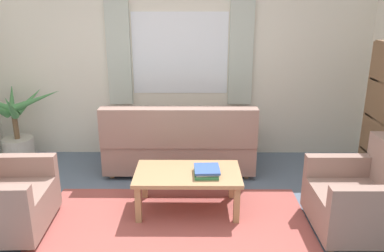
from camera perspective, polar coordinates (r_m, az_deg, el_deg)
ground_plane at (r=3.81m, az=-2.76°, el=-16.22°), size 6.24×6.24×0.00m
wall_back at (r=5.48m, az=-1.73°, el=9.10°), size 5.32×0.12×2.60m
window_with_curtains at (r=5.37m, az=-1.78°, el=10.55°), size 1.98×0.07×1.40m
area_rug at (r=3.81m, az=-2.76°, el=-16.15°), size 2.70×1.99×0.01m
couch at (r=5.04m, az=-1.83°, el=-2.66°), size 1.90×0.82×0.92m
armchair_right at (r=4.09m, az=23.80°, el=-9.59°), size 0.83×0.85×0.88m
coffee_table at (r=4.09m, az=-0.63°, el=-7.49°), size 1.10×0.64×0.44m
book_stack_on_table at (r=4.00m, az=2.14°, el=-6.65°), size 0.27×0.29×0.07m
potted_plant at (r=5.74m, az=-24.39°, el=-0.94°), size 1.24×1.05×1.15m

